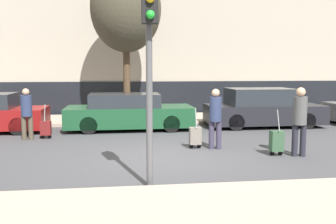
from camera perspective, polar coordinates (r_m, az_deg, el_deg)
ground_plane at (r=9.40m, az=-0.37°, el=-7.05°), size 80.00×80.00×0.00m
sidewalk_near at (r=5.85m, az=4.34°, el=-15.10°), size 28.00×2.50×0.12m
sidewalk_far at (r=16.25m, az=-3.42°, el=-1.04°), size 28.00×3.00×0.12m
parked_car_1 at (r=13.78m, az=-6.03°, el=-0.06°), size 4.59×1.89×1.32m
parked_car_2 at (r=14.84m, az=14.21°, el=0.46°), size 4.39×1.83×1.47m
pedestrian_left at (r=12.44m, az=-20.75°, el=0.14°), size 0.34×0.34×1.61m
trolley_left at (r=12.53m, az=-18.13°, el=-2.36°), size 0.34×0.29×1.10m
pedestrian_center at (r=10.39m, az=7.23°, el=-0.48°), size 0.34×0.34×1.67m
trolley_center at (r=10.49m, az=4.17°, el=-3.65°), size 0.34×0.29×1.14m
pedestrian_right at (r=10.00m, az=19.44°, el=-0.76°), size 0.34×0.34×1.76m
trolley_right at (r=9.99m, az=16.22°, el=-4.27°), size 0.34×0.29×1.19m
traffic_light at (r=6.74m, az=-2.84°, el=10.76°), size 0.28×0.47×3.80m
parked_bicycle at (r=16.02m, az=-8.43°, el=0.35°), size 1.77×0.06×0.96m
bare_tree_near_crossing at (r=15.88m, az=-6.44°, el=15.27°), size 2.88×2.88×6.29m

